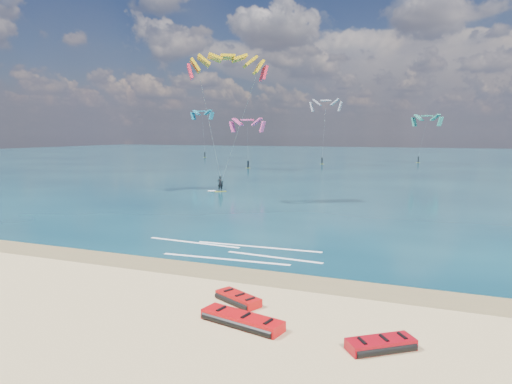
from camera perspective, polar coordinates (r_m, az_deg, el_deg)
ground at (r=57.65m, az=11.11°, el=0.57°), size 320.00×320.00×0.00m
wet_sand_strip at (r=22.80m, az=-5.81°, el=-9.74°), size 320.00×2.40×0.01m
sea at (r=120.98m, az=16.49°, el=3.92°), size 320.00×200.00×0.04m
packed_kite_left at (r=16.71m, az=-1.76°, el=-16.27°), size 3.50×1.89×0.43m
packed_kite_mid at (r=18.69m, az=-2.24°, el=-13.64°), size 2.49×1.97×0.39m
packed_kite_right at (r=15.54m, az=15.31°, el=-18.45°), size 2.55×2.28×0.41m
kitesurfer_main at (r=47.59m, az=-4.08°, el=8.66°), size 10.76×10.46×15.23m
shoreline_foam at (r=26.18m, az=-2.47°, el=-7.36°), size 11.57×3.67×0.01m
distant_kites at (r=95.97m, az=11.45°, el=6.71°), size 91.68×33.58×13.22m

